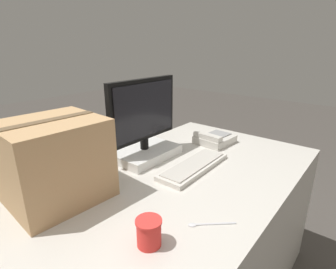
{
  "coord_description": "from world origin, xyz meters",
  "views": [
    {
      "loc": [
        -0.73,
        -0.65,
        1.3
      ],
      "look_at": [
        0.22,
        0.12,
        0.88
      ],
      "focal_mm": 28.0,
      "sensor_mm": 36.0,
      "label": 1
    }
  ],
  "objects_px": {
    "monitor": "(144,131)",
    "spoon": "(206,224)",
    "cardboard_box": "(55,161)",
    "keyboard": "(194,166)",
    "paper_cup_right": "(149,232)",
    "desk_phone": "(214,139)"
  },
  "relations": [
    {
      "from": "monitor",
      "to": "desk_phone",
      "type": "xyz_separation_m",
      "value": [
        0.41,
        -0.19,
        -0.12
      ]
    },
    {
      "from": "spoon",
      "to": "keyboard",
      "type": "bearing_deg",
      "value": -93.29
    },
    {
      "from": "keyboard",
      "to": "paper_cup_right",
      "type": "bearing_deg",
      "value": -161.38
    },
    {
      "from": "paper_cup_right",
      "to": "cardboard_box",
      "type": "height_order",
      "value": "cardboard_box"
    },
    {
      "from": "cardboard_box",
      "to": "keyboard",
      "type": "bearing_deg",
      "value": -26.17
    },
    {
      "from": "keyboard",
      "to": "cardboard_box",
      "type": "xyz_separation_m",
      "value": [
        -0.54,
        0.27,
        0.14
      ]
    },
    {
      "from": "spoon",
      "to": "desk_phone",
      "type": "bearing_deg",
      "value": -104.81
    },
    {
      "from": "cardboard_box",
      "to": "spoon",
      "type": "bearing_deg",
      "value": -67.78
    },
    {
      "from": "monitor",
      "to": "paper_cup_right",
      "type": "distance_m",
      "value": 0.67
    },
    {
      "from": "monitor",
      "to": "keyboard",
      "type": "distance_m",
      "value": 0.32
    },
    {
      "from": "keyboard",
      "to": "desk_phone",
      "type": "relative_size",
      "value": 1.92
    },
    {
      "from": "monitor",
      "to": "cardboard_box",
      "type": "relative_size",
      "value": 1.23
    },
    {
      "from": "paper_cup_right",
      "to": "keyboard",
      "type": "bearing_deg",
      "value": 19.69
    },
    {
      "from": "paper_cup_right",
      "to": "spoon",
      "type": "bearing_deg",
      "value": -24.48
    },
    {
      "from": "keyboard",
      "to": "paper_cup_right",
      "type": "height_order",
      "value": "paper_cup_right"
    },
    {
      "from": "monitor",
      "to": "keyboard",
      "type": "xyz_separation_m",
      "value": [
        0.05,
        -0.29,
        -0.13
      ]
    },
    {
      "from": "spoon",
      "to": "cardboard_box",
      "type": "distance_m",
      "value": 0.6
    },
    {
      "from": "monitor",
      "to": "desk_phone",
      "type": "distance_m",
      "value": 0.47
    },
    {
      "from": "monitor",
      "to": "spoon",
      "type": "bearing_deg",
      "value": -116.77
    },
    {
      "from": "keyboard",
      "to": "spoon",
      "type": "bearing_deg",
      "value": -141.65
    },
    {
      "from": "keyboard",
      "to": "monitor",
      "type": "bearing_deg",
      "value": 98.28
    },
    {
      "from": "desk_phone",
      "to": "paper_cup_right",
      "type": "xyz_separation_m",
      "value": [
        -0.88,
        -0.28,
        0.02
      ]
    }
  ]
}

